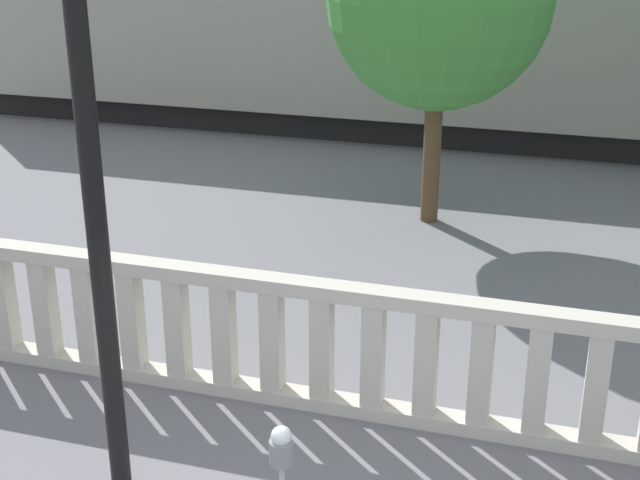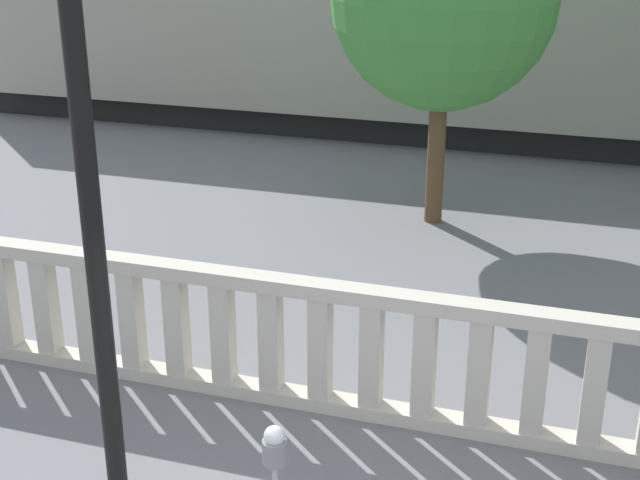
# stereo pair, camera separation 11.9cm
# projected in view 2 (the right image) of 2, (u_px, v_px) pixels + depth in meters

# --- Properties ---
(balustrade) EXTENTS (17.90, 0.24, 1.35)m
(balustrade) POSITION_uv_depth(u_px,v_px,m) (371.00, 354.00, 8.40)
(balustrade) COLOR #BCB5A8
(balustrade) RESTS_ON ground
(lamppost) EXTENTS (0.35, 0.35, 5.97)m
(lamppost) POSITION_uv_depth(u_px,v_px,m) (86.00, 165.00, 6.20)
(lamppost) COLOR black
(lamppost) RESTS_ON ground
(parking_meter) EXTENTS (0.17, 0.17, 1.38)m
(parking_meter) POSITION_uv_depth(u_px,v_px,m) (275.00, 460.00, 6.11)
(parking_meter) COLOR #99999E
(parking_meter) RESTS_ON ground
(train_near) EXTENTS (21.18, 3.09, 4.37)m
(train_near) POSITION_uv_depth(u_px,v_px,m) (470.00, 38.00, 17.76)
(train_near) COLOR black
(train_near) RESTS_ON ground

